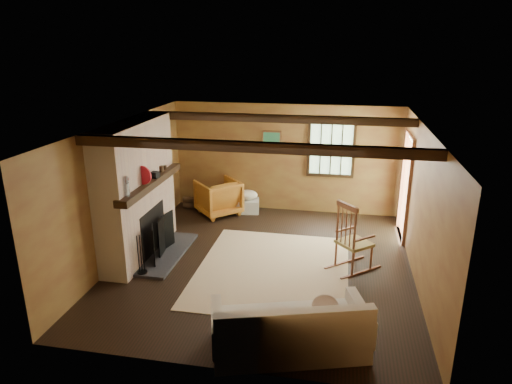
% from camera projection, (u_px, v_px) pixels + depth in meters
% --- Properties ---
extents(ground, '(5.50, 5.50, 0.00)m').
position_uv_depth(ground, '(263.00, 263.00, 7.92)').
color(ground, black).
rests_on(ground, ground).
extents(room_envelope, '(5.02, 5.52, 2.44)m').
position_uv_depth(room_envelope, '(279.00, 169.00, 7.61)').
color(room_envelope, olive).
rests_on(room_envelope, ground).
extents(fireplace, '(1.02, 2.30, 2.40)m').
position_uv_depth(fireplace, '(138.00, 196.00, 7.97)').
color(fireplace, '#AF6D43').
rests_on(fireplace, ground).
extents(rug, '(2.50, 3.00, 0.01)m').
position_uv_depth(rug, '(273.00, 270.00, 7.70)').
color(rug, beige).
rests_on(rug, ground).
extents(rocking_chair, '(0.96, 0.92, 1.21)m').
position_uv_depth(rocking_chair, '(352.00, 241.00, 7.57)').
color(rocking_chair, tan).
rests_on(rocking_chair, ground).
extents(sofa, '(2.07, 1.36, 0.77)m').
position_uv_depth(sofa, '(291.00, 332.00, 5.59)').
color(sofa, white).
rests_on(sofa, ground).
extents(firewood_pile, '(0.75, 0.14, 0.27)m').
position_uv_depth(firewood_pile, '(199.00, 203.00, 10.46)').
color(firewood_pile, brown).
rests_on(firewood_pile, ground).
extents(laundry_basket, '(0.55, 0.46, 0.30)m').
position_uv_depth(laundry_basket, '(248.00, 206.00, 10.26)').
color(laundry_basket, silver).
rests_on(laundry_basket, ground).
extents(basket_pillow, '(0.45, 0.36, 0.22)m').
position_uv_depth(basket_pillow, '(248.00, 195.00, 10.17)').
color(basket_pillow, white).
rests_on(basket_pillow, laundry_basket).
extents(armchair, '(1.19, 1.20, 0.78)m').
position_uv_depth(armchair, '(218.00, 197.00, 10.09)').
color(armchair, '#BF6026').
rests_on(armchair, ground).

